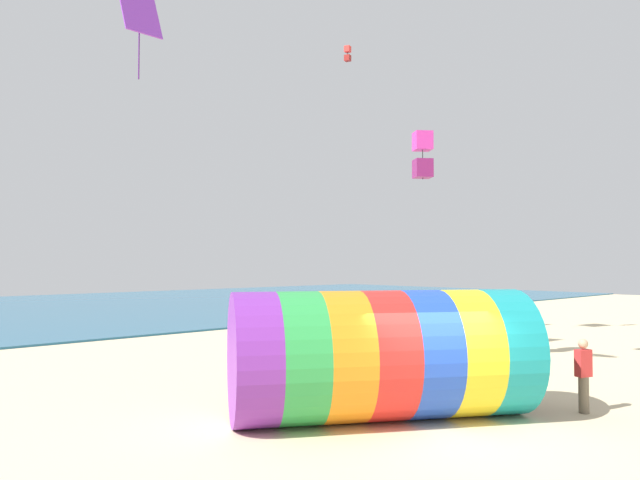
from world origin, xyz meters
name	(u,v)px	position (x,y,z in m)	size (l,w,h in m)	color
ground_plane	(448,436)	(0.00, 0.00, 0.00)	(120.00, 120.00, 0.00)	beige
giant_inflatable_tube	(382,355)	(0.00, 1.79, 1.46)	(7.28, 6.02, 2.93)	purple
kite_handler	(583,375)	(3.94, -1.11, 0.90)	(0.42, 0.34, 1.75)	#726651
kite_magenta_box	(423,155)	(6.56, 5.54, 7.30)	(0.83, 0.83, 1.71)	#D1339E
kite_purple_diamond	(139,10)	(-4.62, 4.57, 8.94)	(0.90, 0.52, 2.11)	purple
kite_red_box	(348,54)	(9.61, 12.06, 13.16)	(0.33, 0.33, 0.74)	red
bystander_near_water	(307,346)	(2.69, 7.26, 0.87)	(0.41, 0.33, 1.71)	#383D56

